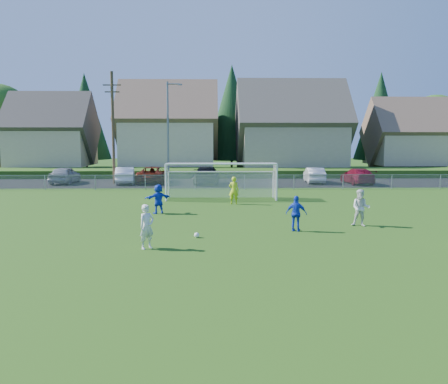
% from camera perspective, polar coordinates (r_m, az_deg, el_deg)
% --- Properties ---
extents(ground, '(160.00, 160.00, 0.00)m').
position_cam_1_polar(ground, '(16.55, 0.67, -8.00)').
color(ground, '#193D0C').
rests_on(ground, ground).
extents(asphalt_lot, '(60.00, 60.00, 0.00)m').
position_cam_1_polar(asphalt_lot, '(43.71, -0.61, 1.10)').
color(asphalt_lot, black).
rests_on(asphalt_lot, ground).
extents(grass_embankment, '(70.00, 6.00, 0.80)m').
position_cam_1_polar(grass_embankment, '(51.15, -0.73, 2.34)').
color(grass_embankment, '#1E420F').
rests_on(grass_embankment, ground).
extents(soccer_ball, '(0.22, 0.22, 0.22)m').
position_cam_1_polar(soccer_ball, '(19.91, -3.30, -5.20)').
color(soccer_ball, white).
rests_on(soccer_ball, ground).
extents(player_white_a, '(0.73, 0.71, 1.68)m').
position_cam_1_polar(player_white_a, '(18.04, -9.28, -4.13)').
color(player_white_a, silver).
rests_on(player_white_a, ground).
extents(player_white_b, '(1.03, 0.92, 1.75)m').
position_cam_1_polar(player_white_b, '(23.19, 16.14, -1.85)').
color(player_white_b, silver).
rests_on(player_white_b, ground).
extents(player_blue_a, '(1.01, 0.68, 1.60)m').
position_cam_1_polar(player_blue_a, '(21.36, 8.69, -2.58)').
color(player_blue_a, blue).
rests_on(player_blue_a, ground).
extents(player_blue_b, '(1.54, 1.15, 1.62)m').
position_cam_1_polar(player_blue_b, '(26.30, -7.91, -0.83)').
color(player_blue_b, blue).
rests_on(player_blue_b, ground).
extents(goalkeeper, '(0.70, 0.52, 1.74)m').
position_cam_1_polar(goalkeeper, '(29.72, 1.19, 0.20)').
color(goalkeeper, '#C6E41A').
rests_on(goalkeeper, ground).
extents(car_a, '(1.99, 4.61, 1.55)m').
position_cam_1_polar(car_a, '(45.46, -18.59, 1.95)').
color(car_a, gray).
rests_on(car_a, ground).
extents(car_b, '(2.20, 4.73, 1.50)m').
position_cam_1_polar(car_b, '(43.92, -11.79, 1.97)').
color(car_b, white).
rests_on(car_b, ground).
extents(car_c, '(2.72, 5.54, 1.51)m').
position_cam_1_polar(car_c, '(44.12, -8.51, 2.06)').
color(car_c, '#5E1A0A').
rests_on(car_c, ground).
extents(car_d, '(2.43, 5.54, 1.58)m').
position_cam_1_polar(car_d, '(42.74, -2.10, 2.03)').
color(car_d, black).
rests_on(car_d, ground).
extents(car_f, '(1.77, 4.41, 1.42)m').
position_cam_1_polar(car_f, '(44.41, 10.80, 1.99)').
color(car_f, silver).
rests_on(car_f, ground).
extents(car_g, '(2.19, 4.94, 1.41)m').
position_cam_1_polar(car_g, '(44.43, 15.76, 1.85)').
color(car_g, maroon).
rests_on(car_g, ground).
extents(soccer_goal, '(7.42, 1.90, 2.50)m').
position_cam_1_polar(soccer_goal, '(32.17, -0.34, 2.04)').
color(soccer_goal, white).
rests_on(soccer_goal, ground).
extents(chainlink_fence, '(52.06, 0.06, 1.20)m').
position_cam_1_polar(chainlink_fence, '(38.18, -0.50, 1.25)').
color(chainlink_fence, gray).
rests_on(chainlink_fence, ground).
extents(streetlight, '(1.38, 0.18, 9.00)m').
position_cam_1_polar(streetlight, '(42.19, -6.69, 7.44)').
color(streetlight, slate).
rests_on(streetlight, ground).
extents(utility_pole, '(1.60, 0.26, 10.00)m').
position_cam_1_polar(utility_pole, '(43.94, -13.21, 7.67)').
color(utility_pole, '#473321').
rests_on(utility_pole, ground).
extents(houses_row, '(53.90, 11.45, 13.27)m').
position_cam_1_polar(houses_row, '(58.61, 1.14, 9.66)').
color(houses_row, tan).
rests_on(houses_row, ground).
extents(tree_row, '(65.98, 12.36, 13.80)m').
position_cam_1_polar(tree_row, '(64.82, 0.06, 8.99)').
color(tree_row, '#382616').
rests_on(tree_row, ground).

